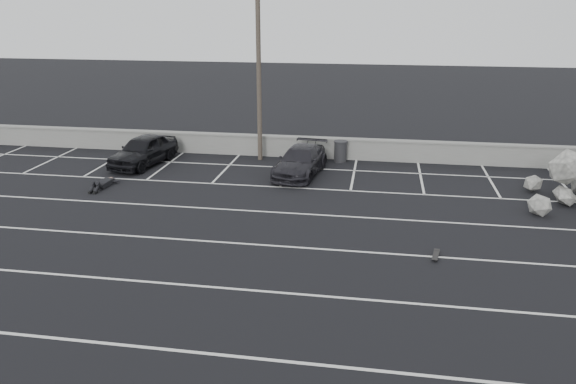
% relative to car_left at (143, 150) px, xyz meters
% --- Properties ---
extents(ground, '(120.00, 120.00, 0.00)m').
position_rel_car_left_xyz_m(ground, '(6.08, -11.36, -0.71)').
color(ground, black).
rests_on(ground, ground).
extents(seawall, '(50.00, 0.45, 1.06)m').
position_rel_car_left_xyz_m(seawall, '(6.08, 2.64, -0.17)').
color(seawall, gray).
rests_on(seawall, ground).
extents(stall_lines, '(36.00, 20.05, 0.01)m').
position_rel_car_left_xyz_m(stall_lines, '(6.00, -6.95, -0.71)').
color(stall_lines, silver).
rests_on(stall_lines, ground).
extents(car_left, '(2.45, 4.43, 1.43)m').
position_rel_car_left_xyz_m(car_left, '(0.00, 0.00, 0.00)').
color(car_left, black).
rests_on(car_left, ground).
extents(car_right, '(2.33, 4.52, 1.25)m').
position_rel_car_left_xyz_m(car_right, '(7.67, -0.37, -0.09)').
color(car_right, black).
rests_on(car_right, ground).
extents(utility_pole, '(1.13, 0.23, 8.45)m').
position_rel_car_left_xyz_m(utility_pole, '(5.33, 1.84, 3.57)').
color(utility_pole, '#4C4238').
rests_on(utility_pole, ground).
extents(trash_bin, '(0.74, 0.74, 1.04)m').
position_rel_car_left_xyz_m(trash_bin, '(9.30, 2.09, -0.19)').
color(trash_bin, '#262629').
rests_on(trash_bin, ground).
extents(person, '(0.99, 2.32, 0.46)m').
position_rel_car_left_xyz_m(person, '(-0.32, -3.36, -0.49)').
color(person, black).
rests_on(person, ground).
extents(skateboard, '(0.30, 0.71, 0.08)m').
position_rel_car_left_xyz_m(skateboard, '(13.05, -8.38, -0.65)').
color(skateboard, black).
rests_on(skateboard, ground).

